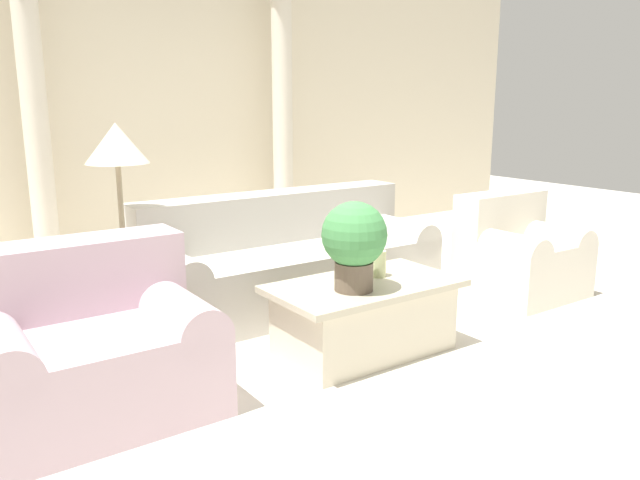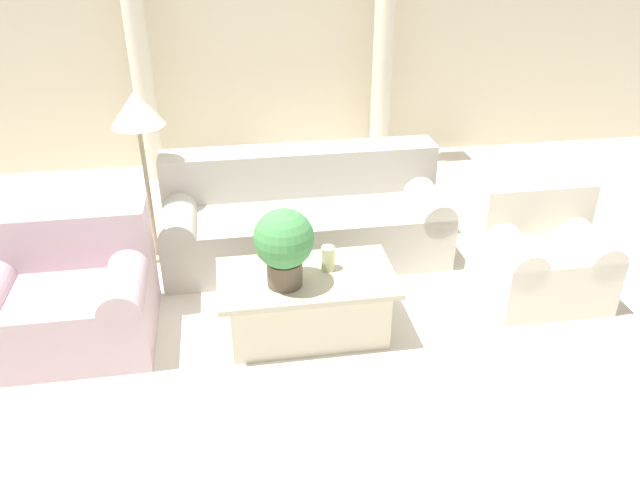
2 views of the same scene
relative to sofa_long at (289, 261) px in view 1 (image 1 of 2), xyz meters
name	(u,v)px [view 1 (image 1 of 2)]	position (x,y,z in m)	size (l,w,h in m)	color
ground_plane	(333,333)	(-0.11, -0.73, -0.34)	(16.00, 16.00, 0.00)	silver
wall_back	(161,94)	(-0.11, 2.20, 1.26)	(10.00, 0.06, 3.20)	beige
sofa_long	(289,261)	(0.00, 0.00, 0.00)	(2.28, 0.89, 0.84)	#B7B2A8
loveseat	(89,344)	(-1.73, -0.87, 0.01)	(1.13, 0.89, 0.84)	#C3A7B2
coffee_table	(364,317)	(-0.13, -1.09, -0.11)	(1.18, 0.66, 0.45)	beige
potted_plant	(354,240)	(-0.28, -1.18, 0.42)	(0.39, 0.39, 0.53)	brown
pillar_candle	(379,264)	(0.02, -1.04, 0.20)	(0.09, 0.09, 0.17)	beige
floor_lamp	(117,152)	(-1.23, 0.10, 0.88)	(0.40, 0.40, 1.41)	gray
column_left	(36,123)	(-1.36, 1.86, 1.02)	(0.30, 0.30, 2.65)	beige
column_right	(283,118)	(1.10, 1.86, 1.02)	(0.30, 0.30, 2.65)	beige
armchair	(519,253)	(1.66, -0.86, 0.00)	(0.85, 0.77, 0.81)	beige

